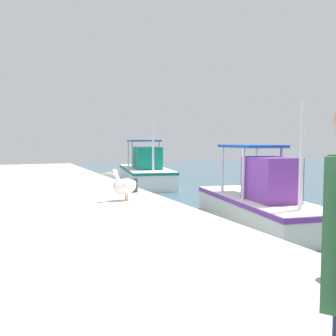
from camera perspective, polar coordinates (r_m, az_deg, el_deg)
The scene contains 4 objects.
fishing_boat_nearest at distance 19.22m, azimuth -3.59°, elevation -0.65°, with size 6.60×3.27×3.16m.
fishing_boat_second at distance 10.41m, azimuth 14.28°, elevation -5.26°, with size 5.54×2.55×3.18m.
pelican at distance 9.34m, azimuth -6.86°, elevation -2.67°, with size 0.43×0.96×0.82m.
mooring_bollard_nearest at distance 10.84m, azimuth -5.39°, elevation -2.72°, with size 0.22×0.22×0.42m, color #333338.
Camera 1 is at (7.59, -3.83, 2.32)m, focal length 38.59 mm.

